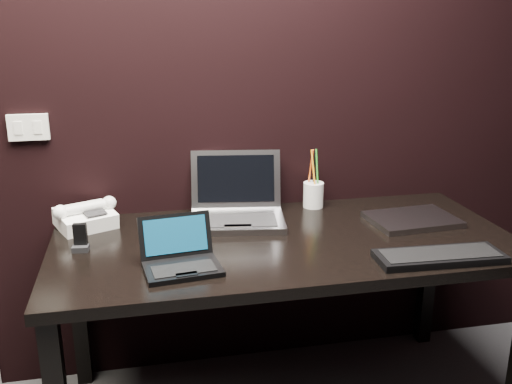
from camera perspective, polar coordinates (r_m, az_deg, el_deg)
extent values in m
plane|color=black|center=(2.32, -6.77, 11.46)|extent=(4.00, 0.00, 4.00)
cube|color=silver|center=(2.36, -21.81, 6.03)|extent=(0.15, 0.02, 0.10)
cube|color=silver|center=(2.36, -22.69, 5.92)|extent=(0.03, 0.01, 0.05)
cube|color=silver|center=(2.35, -21.00, 6.05)|extent=(0.03, 0.01, 0.05)
cube|color=black|center=(2.13, 2.91, -5.12)|extent=(1.70, 0.80, 0.04)
cube|color=black|center=(2.56, -17.31, -11.06)|extent=(0.06, 0.06, 0.70)
cube|color=black|center=(2.86, 16.78, -7.89)|extent=(0.06, 0.06, 0.70)
cube|color=black|center=(1.87, -7.34, -7.64)|extent=(0.26, 0.19, 0.02)
cube|color=black|center=(1.84, -7.23, -7.62)|extent=(0.21, 0.11, 0.00)
cube|color=black|center=(1.81, -6.94, -8.17)|extent=(0.07, 0.03, 0.00)
cube|color=black|center=(1.93, -8.06, -4.29)|extent=(0.25, 0.08, 0.14)
cube|color=#092F47|center=(1.93, -8.03, -4.30)|extent=(0.21, 0.06, 0.11)
cube|color=#A1A1A6|center=(2.26, -1.89, -2.90)|extent=(0.41, 0.32, 0.03)
cube|color=black|center=(2.22, -1.88, -2.84)|extent=(0.32, 0.19, 0.00)
cube|color=#9D9CA1|center=(2.16, -1.83, -3.47)|extent=(0.11, 0.06, 0.00)
cube|color=#9A9AA0|center=(2.37, -2.02, 1.35)|extent=(0.38, 0.13, 0.23)
cube|color=black|center=(2.37, -2.02, 1.35)|extent=(0.32, 0.10, 0.19)
cube|color=black|center=(2.03, 17.88, -6.18)|extent=(0.44, 0.17, 0.02)
cube|color=black|center=(2.02, 17.91, -5.82)|extent=(0.40, 0.14, 0.00)
cube|color=gray|center=(2.36, 15.36, -2.66)|extent=(0.35, 0.26, 0.02)
cube|color=white|center=(2.31, -16.68, -2.61)|extent=(0.26, 0.25, 0.09)
cylinder|color=silver|center=(2.28, -16.69, -1.50)|extent=(0.19, 0.11, 0.04)
sphere|color=white|center=(2.26, -18.97, -1.93)|extent=(0.07, 0.07, 0.06)
sphere|color=silver|center=(2.31, -14.47, -1.07)|extent=(0.07, 0.07, 0.06)
cube|color=black|center=(2.26, -15.79, -2.01)|extent=(0.09, 0.08, 0.01)
cube|color=black|center=(2.09, -17.15, -4.29)|extent=(0.05, 0.03, 0.10)
cube|color=black|center=(2.09, -17.14, -5.41)|extent=(0.06, 0.05, 0.02)
cylinder|color=silver|center=(2.45, 5.76, -0.28)|extent=(0.09, 0.09, 0.11)
cylinder|color=#D14F13|center=(2.43, 5.50, 2.45)|extent=(0.02, 0.03, 0.16)
cylinder|color=#268323|center=(2.42, 6.13, 2.37)|extent=(0.02, 0.03, 0.16)
cylinder|color=black|center=(2.43, 5.87, 2.48)|extent=(0.01, 0.02, 0.16)
cylinder|color=orange|center=(2.41, 5.75, 2.33)|extent=(0.02, 0.04, 0.16)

